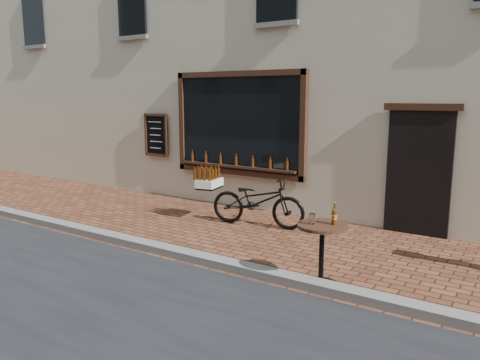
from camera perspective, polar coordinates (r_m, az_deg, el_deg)
The scene contains 4 objects.
ground at distance 6.73m, azimuth -2.92°, elevation -11.13°, with size 90.00×90.00×0.00m, color #552C1B.
kerb at distance 6.86m, azimuth -1.92°, elevation -10.16°, with size 90.00×0.25×0.12m, color slate.
cargo_bicycle at distance 8.87m, azimuth 1.94°, elevation -2.48°, with size 2.23×0.95×1.04m.
bistro_table at distance 6.15m, azimuth 9.98°, elevation -7.48°, with size 0.65×0.65×1.11m.
Camera 1 is at (3.70, -5.05, 2.45)m, focal length 35.00 mm.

